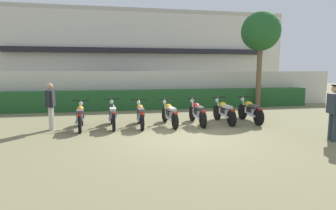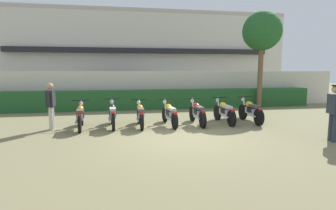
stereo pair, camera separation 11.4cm
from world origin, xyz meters
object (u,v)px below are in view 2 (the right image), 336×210
Objects in this scene: motorcycle_in_row_3 at (169,114)px; officer_0 at (334,108)px; motorcycle_in_row_4 at (197,113)px; motorcycle_in_row_6 at (251,111)px; tree_near_inspector at (262,32)px; inspector_person at (51,102)px; motorcycle_in_row_1 at (113,114)px; motorcycle_in_row_5 at (224,112)px; parked_car at (119,87)px; motorcycle_in_row_0 at (80,116)px; motorcycle_in_row_2 at (140,114)px.

motorcycle_in_row_3 is 5.15m from officer_0.
motorcycle_in_row_6 reaches higher than motorcycle_in_row_4.
inspector_person is at bearing -159.33° from tree_near_inspector.
motorcycle_in_row_6 reaches higher than motorcycle_in_row_3.
motorcycle_in_row_4 is at bearing -140.74° from tree_near_inspector.
motorcycle_in_row_1 is 4.16m from motorcycle_in_row_5.
motorcycle_in_row_5 is 6.20m from inspector_person.
parked_car is 8.14m from inspector_person.
parked_car reaches higher than motorcycle_in_row_5.
motorcycle_in_row_0 is 0.96× the size of motorcycle_in_row_6.
officer_0 reaches higher than motorcycle_in_row_0.
motorcycle_in_row_0 is at bearing 89.23° from motorcycle_in_row_6.
motorcycle_in_row_6 is at bearing -90.80° from motorcycle_in_row_2.
tree_near_inspector reaches higher than officer_0.
motorcycle_in_row_4 is 1.08m from motorcycle_in_row_5.
motorcycle_in_row_6 is 7.23m from inspector_person.
tree_near_inspector is 7.47m from motorcycle_in_row_3.
motorcycle_in_row_5 is (5.23, 0.06, 0.00)m from motorcycle_in_row_0.
tree_near_inspector reaches higher than motorcycle_in_row_0.
tree_near_inspector reaches higher than motorcycle_in_row_2.
motorcycle_in_row_0 is at bearing 85.00° from motorcycle_in_row_3.
motorcycle_in_row_1 is at bearing -88.65° from motorcycle_in_row_0.
tree_near_inspector reaches higher than motorcycle_in_row_5.
motorcycle_in_row_1 is 1.01× the size of motorcycle_in_row_3.
motorcycle_in_row_2 is at bearing -15.64° from officer_0.
motorcycle_in_row_6 is (1.04, -0.07, 0.01)m from motorcycle_in_row_5.
officer_0 is (7.26, -2.98, 0.50)m from motorcycle_in_row_0.
parked_car is 2.96× the size of inspector_person.
motorcycle_in_row_4 is (4.16, 0.01, 0.00)m from motorcycle_in_row_0.
inspector_person is (-0.95, 0.05, 0.48)m from motorcycle_in_row_0.
tree_near_inspector is 9.03m from motorcycle_in_row_1.
motorcycle_in_row_5 is 1.04m from motorcycle_in_row_6.
tree_near_inspector is 3.15× the size of inspector_person.
officer_0 reaches higher than inspector_person.
tree_near_inspector is at bearing -36.63° from parked_car.
motorcycle_in_row_2 is 1.12× the size of officer_0.
tree_near_inspector is at bearing -68.05° from motorcycle_in_row_1.
motorcycle_in_row_2 is (2.05, 0.00, -0.01)m from motorcycle_in_row_0.
officer_0 is (-1.36, -6.64, -2.99)m from tree_near_inspector.
motorcycle_in_row_3 is at bearing 88.84° from motorcycle_in_row_6.
parked_car reaches higher than motorcycle_in_row_0.
inspector_person is (-5.10, 0.04, 0.48)m from motorcycle_in_row_4.
motorcycle_in_row_4 reaches higher than motorcycle_in_row_0.
motorcycle_in_row_3 is 3.16m from motorcycle_in_row_6.
motorcycle_in_row_4 is (2.86, -7.87, -0.49)m from parked_car.
parked_car is 2.46× the size of motorcycle_in_row_5.
officer_0 is at bearing -134.80° from motorcycle_in_row_4.
motorcycle_in_row_5 is at bearing -133.29° from tree_near_inspector.
motorcycle_in_row_1 reaches higher than motorcycle_in_row_4.
motorcycle_in_row_3 is 1.18× the size of officer_0.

